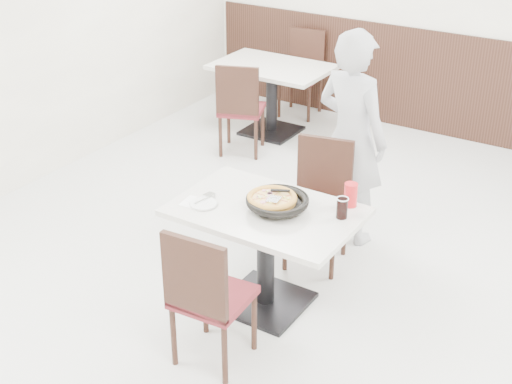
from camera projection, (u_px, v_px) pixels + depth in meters
The scene contains 19 objects.
floor at pixel (295, 299), 5.01m from camera, with size 7.00×7.00×0.00m, color #B0B1AC.
wall_back at pixel (474, 5), 7.00m from camera, with size 6.00×0.04×2.80m, color beige.
wainscot_back at pixel (462, 88), 7.38m from camera, with size 5.90×0.03×1.10m, color black.
main_table at pixel (266, 258), 4.80m from camera, with size 1.20×0.80×0.75m, color beige, non-canonical shape.
chair_near at pixel (213, 294), 4.26m from camera, with size 0.42×0.42×0.95m, color black, non-canonical shape.
chair_far at pixel (317, 207), 5.23m from camera, with size 0.42×0.42×0.95m, color black, non-canonical shape.
trivet at pixel (268, 211), 4.57m from camera, with size 0.13×0.13×0.04m, color black.
pizza_pan at pixel (277, 204), 4.60m from camera, with size 0.36×0.36×0.01m, color black.
pizza at pixel (272, 200), 4.61m from camera, with size 0.31×0.31×0.02m, color gold.
pizza_server at pixel (274, 199), 4.55m from camera, with size 0.07×0.09×0.00m, color silver.
napkin at pixel (195, 203), 4.70m from camera, with size 0.16×0.16×0.00m, color white.
side_plate at pixel (203, 204), 4.67m from camera, with size 0.18×0.18×0.01m, color silver.
fork at pixel (204, 199), 4.71m from camera, with size 0.02×0.17×0.00m, color silver.
cola_glass at pixel (342, 208), 4.50m from camera, with size 0.07×0.07×0.13m, color black.
red_cup at pixel (351, 195), 4.63m from camera, with size 0.09×0.09×0.16m, color red.
diner_person at pixel (351, 138), 5.43m from camera, with size 0.62×0.41×1.70m, color silver.
bg_table_left at pixel (272, 99), 7.59m from camera, with size 1.20×0.80×0.75m, color beige, non-canonical shape.
bg_chair_left_near at pixel (242, 107), 7.09m from camera, with size 0.42×0.42×0.95m, color black, non-canonical shape.
bg_chair_left_far at pixel (300, 75), 8.02m from camera, with size 0.42×0.42×0.95m, color black, non-canonical shape.
Camera 1 is at (1.96, -3.62, 2.96)m, focal length 50.00 mm.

